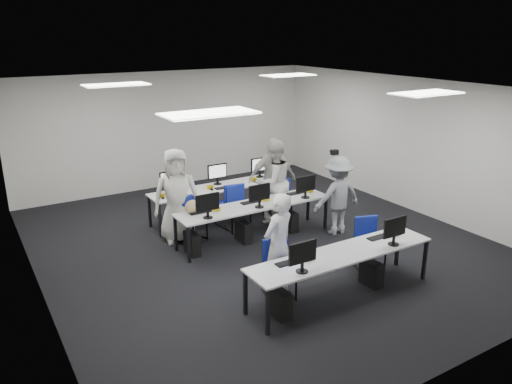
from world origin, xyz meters
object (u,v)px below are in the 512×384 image
chair_0 (279,279)px  student_0 (278,245)px  desk_mid (255,207)px  chair_4 (280,207)px  chair_3 (237,216)px  chair_7 (277,204)px  chair_2 (192,227)px  photographer (338,196)px  student_3 (272,179)px  student_1 (273,182)px  desk_front (342,256)px  chair_1 (369,253)px  chair_5 (181,224)px  chair_6 (230,212)px  student_2 (177,196)px

chair_0 → student_0: (0.01, 0.04, 0.56)m
desk_mid → chair_4: chair_4 is taller
chair_3 → chair_7: chair_3 is taller
chair_2 → photographer: 2.98m
chair_3 → student_3: (0.94, 0.12, 0.62)m
desk_mid → student_3: bearing=40.3°
chair_0 → student_1: (1.66, 2.71, 0.62)m
desk_front → student_1: bearing=75.4°
chair_2 → chair_3: bearing=-19.9°
chair_1 → chair_4: bearing=109.1°
chair_0 → photographer: 2.89m
chair_2 → chair_3: chair_3 is taller
chair_3 → chair_5: bearing=179.9°
chair_0 → chair_3: bearing=87.8°
student_1 → chair_6: bearing=-21.9°
chair_1 → photographer: bearing=88.7°
chair_6 → student_3: 1.16m
chair_1 → student_3: 2.96m
student_2 → chair_5: bearing=55.1°
chair_3 → chair_4: (1.04, -0.03, -0.00)m
chair_0 → chair_6: chair_6 is taller
chair_2 → desk_front: bearing=-92.9°
desk_front → desk_mid: size_ratio=1.00×
desk_mid → chair_3: bearing=92.3°
chair_1 → chair_3: (-1.08, 2.76, 0.01)m
chair_2 → student_0: size_ratio=0.51×
desk_front → chair_7: bearing=72.3°
chair_5 → student_3: (2.12, -0.06, 0.62)m
chair_2 → chair_6: 1.03m
desk_front → chair_6: size_ratio=3.36×
desk_mid → chair_6: (-0.07, 0.89, -0.38)m
chair_3 → student_0: (-0.79, -2.71, 0.55)m
photographer → chair_1: bearing=75.7°
chair_2 → chair_6: chair_6 is taller
chair_6 → chair_7: size_ratio=1.06×
desk_front → student_2: size_ratio=1.73×
chair_1 → chair_2: (-2.12, 2.74, -0.01)m
student_2 → desk_mid: bearing=-15.3°
chair_2 → chair_7: chair_7 is taller
chair_5 → student_1: size_ratio=0.50×
chair_2 → student_1: (1.91, -0.02, 0.63)m
chair_1 → chair_5: same height
chair_7 → desk_front: bearing=-104.9°
desk_mid → student_2: 1.53m
student_1 → student_3: student_3 is taller
student_1 → photographer: (0.75, -1.21, -0.10)m
chair_1 → chair_5: 3.71m
chair_6 → student_0: (-0.75, -2.94, 0.54)m
chair_7 → desk_mid: bearing=-139.4°
chair_2 → photographer: bearing=-46.0°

